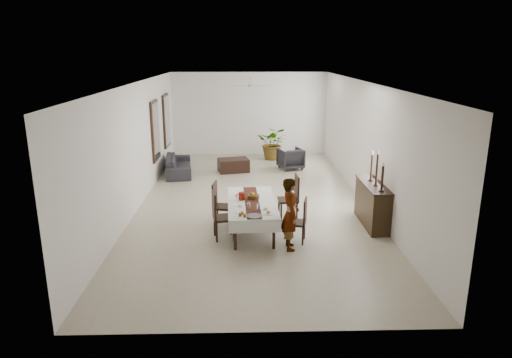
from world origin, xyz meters
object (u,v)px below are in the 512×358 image
object	(u,v)px
red_pitcher	(242,196)
woman	(290,214)
sofa	(179,165)
dining_table_top	(252,203)
sideboard_body	(372,205)

from	to	relation	value
red_pitcher	woman	distance (m)	1.52
red_pitcher	sofa	distance (m)	5.42
dining_table_top	sofa	size ratio (longest dim) A/B	1.07
sofa	red_pitcher	bearing A→B (deg)	-164.13
woman	sideboard_body	size ratio (longest dim) A/B	0.94
woman	sofa	world-z (taller)	woman
sideboard_body	woman	bearing A→B (deg)	-147.60
woman	sideboard_body	bearing A→B (deg)	-60.82
sideboard_body	sofa	size ratio (longest dim) A/B	0.79
dining_table_top	woman	size ratio (longest dim) A/B	1.44
sofa	woman	bearing A→B (deg)	-160.18
dining_table_top	red_pitcher	distance (m)	0.29
sofa	dining_table_top	bearing A→B (deg)	-162.47
woman	red_pitcher	bearing A→B (deg)	38.06
sideboard_body	red_pitcher	bearing A→B (deg)	-176.77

